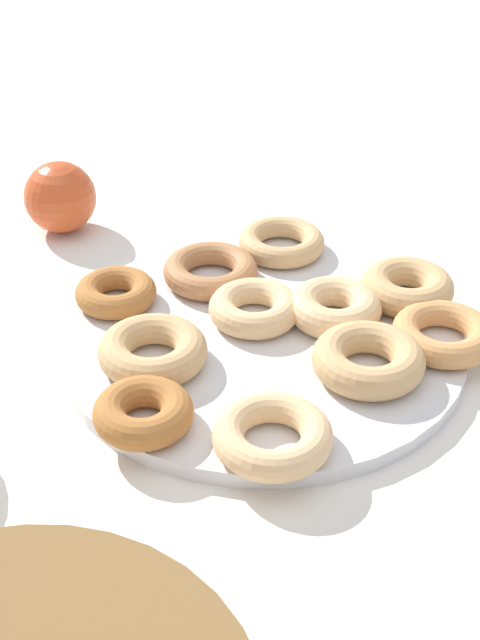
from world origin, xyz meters
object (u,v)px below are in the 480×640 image
donut_1 (281,242)px  donut_4 (211,271)px  donut_5 (272,436)px  donut_10 (407,287)px  donut_2 (254,308)px  donut_9 (143,412)px  donut_6 (116,292)px  donut_0 (153,351)px  apple (60,197)px  donut_3 (335,307)px  donut_7 (368,360)px  donut_plate (262,340)px  donut_8 (443,334)px

donut_1 → donut_4: donut_4 is taller
donut_5 → donut_10: (0.03, -0.24, 0.00)m
donut_2 → donut_9: size_ratio=1.07×
donut_1 → donut_6: bearing=72.0°
donut_0 → donut_1: 0.22m
donut_10 → donut_0: bearing=64.1°
donut_0 → donut_4: size_ratio=1.01×
apple → donut_5: bearing=161.1°
donut_2 → donut_5: bearing=134.3°
donut_9 → donut_10: size_ratio=0.90×
donut_2 → donut_5: same height
donut_5 → donut_9: (0.09, 0.04, 0.00)m
donut_3 → donut_6: bearing=32.2°
donut_2 → donut_4: (0.07, -0.02, -0.00)m
donut_2 → donut_7: bearing=179.9°
donut_1 → donut_7: size_ratio=0.93×
donut_5 → apple: size_ratio=1.17×
donut_2 → donut_3: bearing=-141.0°
donut_1 → donut_10: size_ratio=1.01×
donut_3 → donut_4: bearing=9.6°
donut_plate → donut_9: bearing=93.4°
donut_2 → donut_6: (0.11, 0.06, -0.00)m
donut_3 → donut_8: bearing=-162.0°
donut_9 → apple: apple is taller
donut_0 → donut_4: (0.05, -0.13, -0.00)m
donut_4 → donut_6: (0.04, 0.09, -0.00)m
donut_plate → donut_5: bearing=132.3°
donut_5 → apple: (0.40, -0.14, 0.01)m
donut_4 → donut_10: donut_10 is taller
donut_2 → donut_3: 0.07m
donut_plate → donut_0: 0.10m
donut_5 → donut_9: donut_9 is taller
donut_3 → donut_7: same height
donut_10 → donut_7: bearing=107.0°
donut_7 → donut_9: size_ratio=1.21×
donut_3 → donut_0: bearing=62.9°
apple → donut_plate: bearing=174.6°
donut_9 → donut_4: bearing=-61.5°
donut_8 → donut_3: bearing=18.0°
donut_0 → donut_3: donut_3 is taller
donut_plate → donut_4: (0.09, -0.04, 0.02)m
donut_8 → donut_5: bearing=81.7°
donut_plate → donut_6: donut_6 is taller
donut_plate → donut_4: size_ratio=3.93×
donut_3 → apple: 0.34m
donut_4 → donut_10: size_ratio=1.05×
donut_3 → donut_10: 0.08m
donut_1 → donut_2: (-0.06, 0.11, 0.00)m
donut_plate → donut_7: (-0.10, -0.01, 0.02)m
donut_5 → donut_1: bearing=-52.8°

